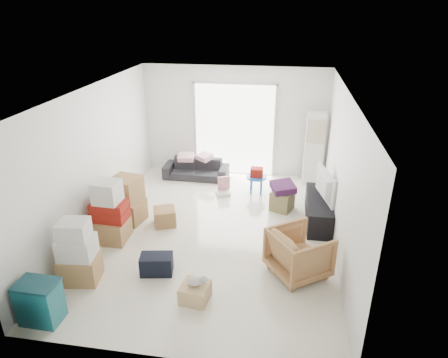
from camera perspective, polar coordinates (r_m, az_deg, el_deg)
room_shell at (r=7.13m, az=-1.72°, el=1.68°), size 4.98×6.48×3.18m
sliding_door at (r=9.94m, az=1.50°, el=7.56°), size 2.10×0.04×2.33m
ac_tower at (r=9.69m, az=12.75°, el=4.22°), size 0.45×0.30×1.75m
tv_console at (r=8.21m, az=13.29°, el=-4.29°), size 0.46×1.52×0.51m
television at (r=8.07m, az=13.50°, el=-2.30°), size 0.81×1.12×0.13m
sofa at (r=9.95m, az=-4.01°, el=1.85°), size 1.60×0.47×0.63m
pillow_left at (r=9.84m, az=-5.49°, el=3.82°), size 0.38×0.31×0.11m
pillow_right at (r=9.82m, az=-2.79°, el=3.93°), size 0.50×0.48×0.13m
armchair at (r=6.56m, az=10.70°, el=-10.07°), size 1.11×1.13×0.85m
storage_bins at (r=6.21m, az=-24.81°, el=-15.64°), size 0.56×0.40×0.63m
box_stack_a at (r=6.68m, az=-20.13°, el=-10.07°), size 0.64×0.56×1.06m
box_stack_b at (r=7.57m, az=-15.98°, el=-4.97°), size 0.64×0.59×1.17m
box_stack_c at (r=8.15m, az=-13.72°, el=-2.94°), size 0.72×0.64×0.94m
loose_box at (r=8.00m, az=-8.47°, el=-5.34°), size 0.53×0.53×0.34m
duffel_bag at (r=6.70m, az=-9.60°, el=-11.92°), size 0.56×0.39×0.33m
ottoman at (r=8.53m, az=8.30°, el=-3.07°), size 0.55×0.55×0.42m
blanket at (r=8.41m, az=8.41°, el=-1.38°), size 0.59×0.59×0.14m
kids_table at (r=9.15m, az=4.67°, el=0.54°), size 0.47×0.47×0.60m
toy_walker at (r=9.15m, az=-0.10°, el=-1.51°), size 0.38×0.37×0.40m
wood_crate at (r=6.13m, az=-4.16°, el=-15.86°), size 0.45×0.45×0.27m
plush_bunny at (r=6.00m, az=-3.88°, el=-14.37°), size 0.30×0.17×0.15m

